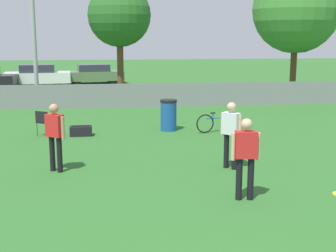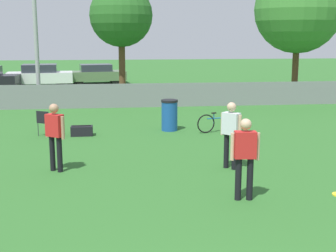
{
  "view_description": "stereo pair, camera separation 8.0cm",
  "coord_description": "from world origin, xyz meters",
  "px_view_note": "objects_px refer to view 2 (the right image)",
  "views": [
    {
      "loc": [
        -1.48,
        -3.27,
        3.29
      ],
      "look_at": [
        -0.06,
        8.07,
        1.05
      ],
      "focal_mm": 50.0,
      "sensor_mm": 36.0,
      "label": 1
    },
    {
      "loc": [
        -1.4,
        -3.28,
        3.29
      ],
      "look_at": [
        -0.06,
        8.07,
        1.05
      ],
      "focal_mm": 50.0,
      "sensor_mm": 36.0,
      "label": 2
    }
  ],
  "objects_px": {
    "player_defender_red": "(55,132)",
    "player_thrower_red": "(245,153)",
    "tree_far_right": "(298,10)",
    "parked_car_white": "(40,75)",
    "player_receiver_white": "(231,130)",
    "trash_bin": "(169,115)",
    "tree_near_pole": "(121,16)",
    "folding_chair_sideline": "(46,121)",
    "parked_car_olive": "(96,74)",
    "gear_bag_sideline": "(82,131)",
    "bicycle_sideline": "(220,122)"
  },
  "relations": [
    {
      "from": "player_thrower_red",
      "to": "parked_car_olive",
      "type": "height_order",
      "value": "player_thrower_red"
    },
    {
      "from": "trash_bin",
      "to": "parked_car_olive",
      "type": "height_order",
      "value": "parked_car_olive"
    },
    {
      "from": "gear_bag_sideline",
      "to": "player_defender_red",
      "type": "bearing_deg",
      "value": -94.96
    },
    {
      "from": "parked_car_white",
      "to": "trash_bin",
      "type": "bearing_deg",
      "value": -71.46
    },
    {
      "from": "player_defender_red",
      "to": "bicycle_sideline",
      "type": "height_order",
      "value": "player_defender_red"
    },
    {
      "from": "parked_car_olive",
      "to": "player_defender_red",
      "type": "bearing_deg",
      "value": -99.48
    },
    {
      "from": "gear_bag_sideline",
      "to": "folding_chair_sideline",
      "type": "bearing_deg",
      "value": 174.32
    },
    {
      "from": "tree_far_right",
      "to": "trash_bin",
      "type": "xyz_separation_m",
      "value": [
        -7.35,
        -7.19,
        -3.97
      ]
    },
    {
      "from": "tree_far_right",
      "to": "player_defender_red",
      "type": "distance_m",
      "value": 16.31
    },
    {
      "from": "trash_bin",
      "to": "parked_car_olive",
      "type": "xyz_separation_m",
      "value": [
        -3.07,
        16.39,
        0.11
      ]
    },
    {
      "from": "player_thrower_red",
      "to": "gear_bag_sideline",
      "type": "relative_size",
      "value": 2.36
    },
    {
      "from": "tree_far_right",
      "to": "bicycle_sideline",
      "type": "bearing_deg",
      "value": -126.48
    },
    {
      "from": "tree_near_pole",
      "to": "parked_car_olive",
      "type": "relative_size",
      "value": 1.38
    },
    {
      "from": "player_receiver_white",
      "to": "folding_chair_sideline",
      "type": "relative_size",
      "value": 1.99
    },
    {
      "from": "tree_far_right",
      "to": "gear_bag_sideline",
      "type": "height_order",
      "value": "tree_far_right"
    },
    {
      "from": "folding_chair_sideline",
      "to": "tree_near_pole",
      "type": "bearing_deg",
      "value": -78.8
    },
    {
      "from": "parked_car_olive",
      "to": "folding_chair_sideline",
      "type": "bearing_deg",
      "value": -102.45
    },
    {
      "from": "tree_near_pole",
      "to": "parked_car_olive",
      "type": "bearing_deg",
      "value": 100.33
    },
    {
      "from": "tree_far_right",
      "to": "player_thrower_red",
      "type": "height_order",
      "value": "tree_far_right"
    },
    {
      "from": "tree_far_right",
      "to": "parked_car_olive",
      "type": "relative_size",
      "value": 1.6
    },
    {
      "from": "player_defender_red",
      "to": "parked_car_white",
      "type": "distance_m",
      "value": 20.22
    },
    {
      "from": "tree_near_pole",
      "to": "tree_far_right",
      "type": "distance_m",
      "value": 8.82
    },
    {
      "from": "tree_far_right",
      "to": "player_defender_red",
      "type": "height_order",
      "value": "tree_far_right"
    },
    {
      "from": "player_defender_red",
      "to": "bicycle_sideline",
      "type": "bearing_deg",
      "value": 75.91
    },
    {
      "from": "player_defender_red",
      "to": "player_thrower_red",
      "type": "bearing_deg",
      "value": 4.37
    },
    {
      "from": "tree_near_pole",
      "to": "parked_car_white",
      "type": "height_order",
      "value": "tree_near_pole"
    },
    {
      "from": "tree_far_right",
      "to": "parked_car_white",
      "type": "bearing_deg",
      "value": 149.79
    },
    {
      "from": "tree_near_pole",
      "to": "tree_far_right",
      "type": "bearing_deg",
      "value": -2.33
    },
    {
      "from": "player_receiver_white",
      "to": "gear_bag_sideline",
      "type": "relative_size",
      "value": 2.36
    },
    {
      "from": "tree_near_pole",
      "to": "parked_car_white",
      "type": "xyz_separation_m",
      "value": [
        -5.18,
        7.79,
        -3.5
      ]
    },
    {
      "from": "bicycle_sideline",
      "to": "player_defender_red",
      "type": "bearing_deg",
      "value": -154.1
    },
    {
      "from": "trash_bin",
      "to": "gear_bag_sideline",
      "type": "xyz_separation_m",
      "value": [
        -2.99,
        -0.51,
        -0.38
      ]
    },
    {
      "from": "tree_near_pole",
      "to": "trash_bin",
      "type": "bearing_deg",
      "value": -79.07
    },
    {
      "from": "tree_far_right",
      "to": "parked_car_white",
      "type": "distance_m",
      "value": 16.63
    },
    {
      "from": "bicycle_sideline",
      "to": "player_receiver_white",
      "type": "bearing_deg",
      "value": -113.2
    },
    {
      "from": "bicycle_sideline",
      "to": "parked_car_white",
      "type": "distance_m",
      "value": 17.87
    },
    {
      "from": "tree_far_right",
      "to": "player_thrower_red",
      "type": "bearing_deg",
      "value": -115.09
    },
    {
      "from": "tree_near_pole",
      "to": "parked_car_olive",
      "type": "xyz_separation_m",
      "value": [
        -1.61,
        8.84,
        -3.53
      ]
    },
    {
      "from": "player_defender_red",
      "to": "parked_car_olive",
      "type": "height_order",
      "value": "player_defender_red"
    },
    {
      "from": "folding_chair_sideline",
      "to": "parked_car_white",
      "type": "height_order",
      "value": "parked_car_white"
    },
    {
      "from": "parked_car_olive",
      "to": "player_receiver_white",
      "type": "bearing_deg",
      "value": -88.08
    },
    {
      "from": "folding_chair_sideline",
      "to": "parked_car_olive",
      "type": "relative_size",
      "value": 0.2
    },
    {
      "from": "player_receiver_white",
      "to": "gear_bag_sideline",
      "type": "distance_m",
      "value": 5.93
    },
    {
      "from": "player_defender_red",
      "to": "folding_chair_sideline",
      "type": "distance_m",
      "value": 4.32
    },
    {
      "from": "player_thrower_red",
      "to": "trash_bin",
      "type": "distance_m",
      "value": 7.15
    },
    {
      "from": "player_receiver_white",
      "to": "trash_bin",
      "type": "distance_m",
      "value": 4.99
    },
    {
      "from": "tree_near_pole",
      "to": "player_receiver_white",
      "type": "distance_m",
      "value": 13.06
    },
    {
      "from": "tree_near_pole",
      "to": "parked_car_white",
      "type": "distance_m",
      "value": 9.98
    },
    {
      "from": "player_thrower_red",
      "to": "gear_bag_sideline",
      "type": "distance_m",
      "value": 7.58
    },
    {
      "from": "tree_far_right",
      "to": "trash_bin",
      "type": "height_order",
      "value": "tree_far_right"
    }
  ]
}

